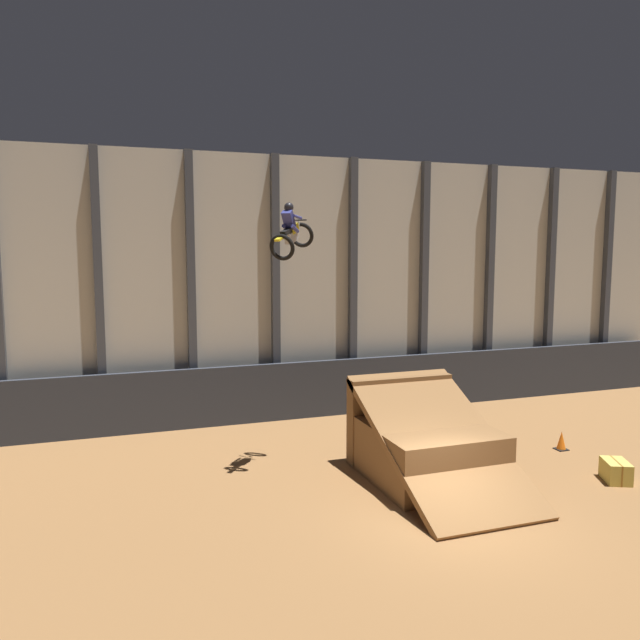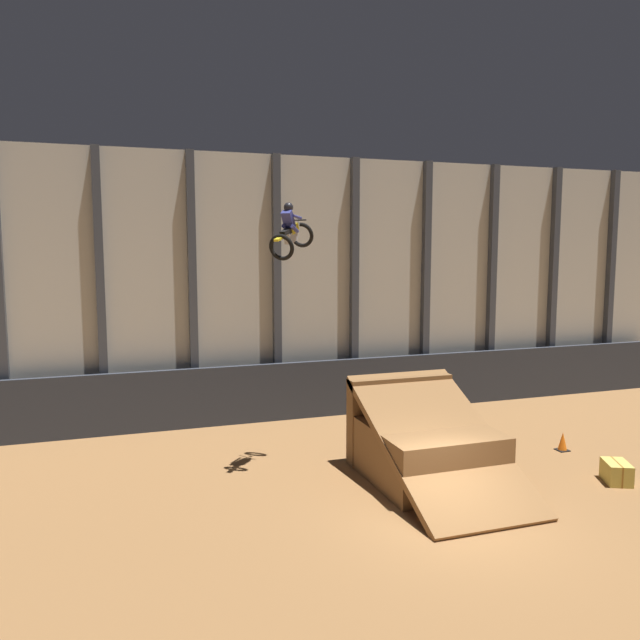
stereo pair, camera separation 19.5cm
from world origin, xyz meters
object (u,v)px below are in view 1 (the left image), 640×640
object	(u,v)px
rider_bike_solo	(291,233)
traffic_cone_near_ramp	(561,441)
dirt_ramp	(423,444)
hay_bale_trackside	(616,471)

from	to	relation	value
rider_bike_solo	traffic_cone_near_ramp	xyz separation A→B (m)	(8.33, -1.39, -6.39)
dirt_ramp	traffic_cone_near_ramp	xyz separation A→B (m)	(5.16, 0.56, -0.62)
dirt_ramp	traffic_cone_near_ramp	world-z (taller)	dirt_ramp
traffic_cone_near_ramp	dirt_ramp	bearing A→B (deg)	-173.80
dirt_ramp	traffic_cone_near_ramp	size ratio (longest dim) A/B	9.24
traffic_cone_near_ramp	hay_bale_trackside	xyz separation A→B (m)	(-0.43, -2.63, -0.00)
dirt_ramp	hay_bale_trackside	size ratio (longest dim) A/B	5.02
hay_bale_trackside	traffic_cone_near_ramp	bearing A→B (deg)	80.67
hay_bale_trackside	dirt_ramp	bearing A→B (deg)	156.33
rider_bike_solo	traffic_cone_near_ramp	size ratio (longest dim) A/B	2.97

